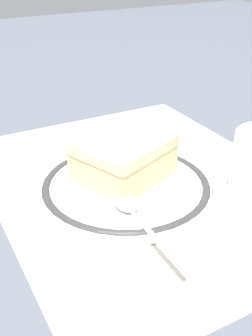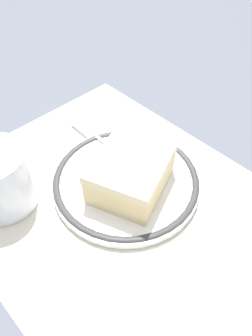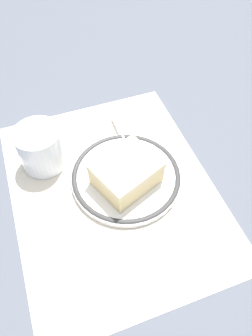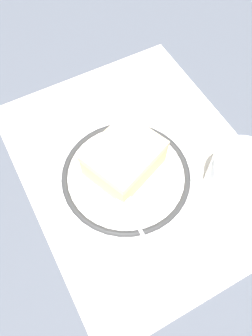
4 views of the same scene
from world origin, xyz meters
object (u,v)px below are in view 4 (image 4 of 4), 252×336
plate (126,176)px  spoon (130,211)px  cup (236,177)px  cake_slice (125,160)px

plate → spoon: 0.06m
cup → plate: bearing=55.7°
plate → spoon: spoon is taller
spoon → cup: cup is taller
cake_slice → spoon: (-0.06, 0.03, -0.02)m
spoon → cup: bearing=-101.8°
plate → spoon: (-0.05, 0.02, 0.01)m
cake_slice → cup: bearing=-128.2°
cake_slice → plate: bearing=158.0°
plate → spoon: size_ratio=1.50×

